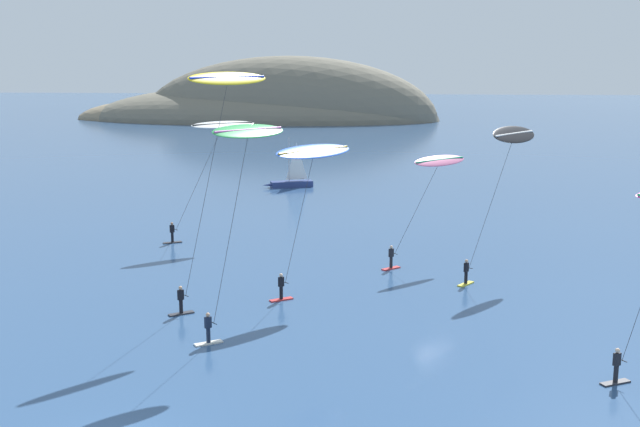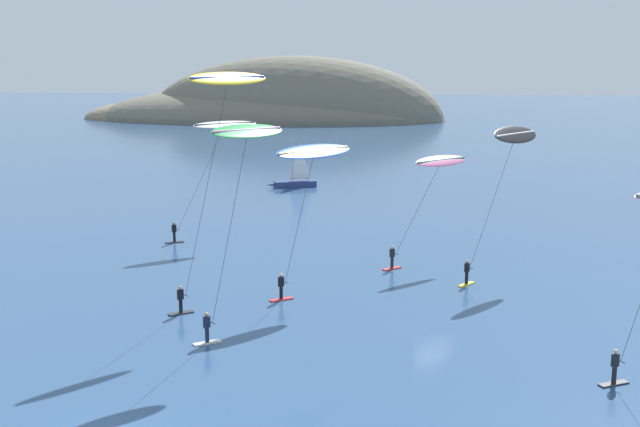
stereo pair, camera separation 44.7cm
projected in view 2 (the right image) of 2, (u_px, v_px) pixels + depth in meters
name	position (u px, v px, depth m)	size (l,w,h in m)	color
headland_island	(279.00, 119.00, 193.46)	(87.28, 48.20, 30.11)	#84755B
sailboat_near	(293.00, 182.00, 92.34)	(5.88, 2.96, 5.70)	navy
kitesurfer_yellow	(224.00, 97.00, 46.88)	(5.48, 6.07, 13.99)	#2D2D33
kitesurfer_blue	(312.00, 160.00, 49.72)	(5.23, 5.76, 9.44)	red
kitesurfer_black	(512.00, 144.00, 54.91)	(6.15, 7.82, 10.12)	yellow
kitesurfer_green	(244.00, 148.00, 41.67)	(4.79, 4.65, 11.37)	silver
kitesurfer_white	(221.00, 133.00, 65.57)	(7.14, 5.92, 9.65)	#2D2D33
kitesurfer_pink	(437.00, 170.00, 58.13)	(6.34, 6.21, 7.75)	red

